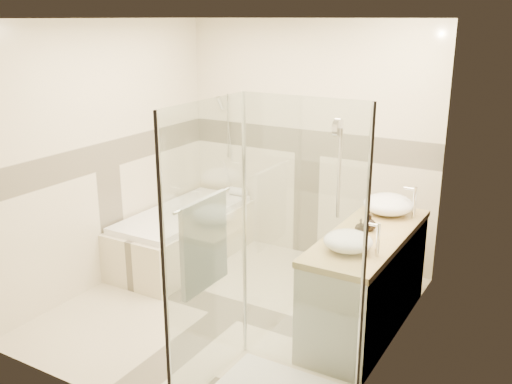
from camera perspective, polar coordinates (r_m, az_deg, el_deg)
The scene contains 12 objects.
room at distance 4.74m, azimuth -1.91°, elevation 1.76°, with size 2.82×3.02×2.52m.
bathtub at distance 6.12m, azimuth -7.25°, elevation -4.13°, with size 0.75×1.70×0.56m.
vanity at distance 4.84m, azimuth 10.97°, elevation -8.74°, with size 0.58×1.62×0.85m.
shower_enclosure at distance 3.88m, azimuth 0.27°, elevation -14.02°, with size 0.96×0.93×2.04m.
vessel_sink_near at distance 5.14m, azimuth 13.11°, elevation -1.19°, with size 0.44×0.44×0.17m, color white.
vessel_sink_far at distance 4.29m, azimuth 9.19°, elevation -4.88°, with size 0.37×0.37×0.15m, color white.
faucet_near at distance 5.06m, azimuth 15.49°, elevation -0.79°, with size 0.11×0.03×0.28m.
faucet_far at distance 4.19m, azimuth 12.00°, elevation -4.45°, with size 0.11×0.03×0.26m.
amenity_bottle_a at distance 4.51m, azimuth 10.42°, elevation -3.67°, with size 0.07×0.08×0.17m, color black.
amenity_bottle_b at distance 4.70m, azimuth 11.29°, elevation -3.03°, with size 0.11×0.11×0.14m, color black.
folded_towels at distance 5.24m, azimuth 13.42°, elevation -1.33°, with size 0.17×0.28×0.09m, color silver.
rolled_towel at distance 6.49m, azimuth -1.83°, elevation 0.04°, with size 0.09×0.09×0.20m, color silver.
Camera 1 is at (2.49, -3.85, 2.52)m, focal length 40.00 mm.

